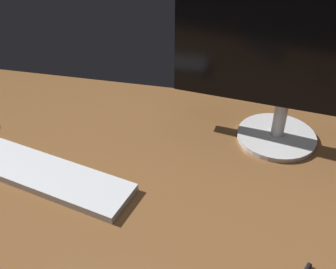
# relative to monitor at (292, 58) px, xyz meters

# --- Properties ---
(desk) EXTENTS (1.40, 0.84, 0.02)m
(desk) POSITION_rel_monitor_xyz_m (-0.24, -0.21, -0.25)
(desk) COLOR brown
(desk) RESTS_ON ground
(monitor) EXTENTS (0.57, 0.21, 0.42)m
(monitor) POSITION_rel_monitor_xyz_m (0.00, 0.00, 0.00)
(monitor) COLOR silver
(monitor) RESTS_ON desk
(keyboard) EXTENTS (0.42, 0.20, 0.02)m
(keyboard) POSITION_rel_monitor_xyz_m (-0.52, -0.28, -0.23)
(keyboard) COLOR silver
(keyboard) RESTS_ON desk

